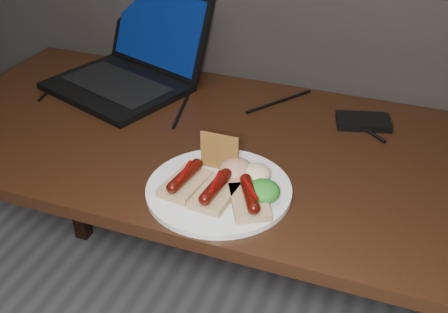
% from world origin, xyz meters
% --- Properties ---
extents(desk, '(1.40, 0.70, 0.75)m').
position_xyz_m(desk, '(0.00, 1.38, 0.66)').
color(desk, black).
rests_on(desk, ground).
extents(laptop, '(0.45, 0.46, 0.25)m').
position_xyz_m(laptop, '(-0.31, 1.59, 0.80)').
color(laptop, black).
rests_on(laptop, desk).
extents(hard_drive, '(0.15, 0.11, 0.02)m').
position_xyz_m(hard_drive, '(0.34, 1.58, 0.76)').
color(hard_drive, black).
rests_on(hard_drive, desk).
extents(desk_cables, '(0.94, 0.32, 0.01)m').
position_xyz_m(desk_cables, '(-0.06, 1.54, 0.75)').
color(desk_cables, black).
rests_on(desk_cables, desk).
extents(plate, '(0.37, 0.37, 0.01)m').
position_xyz_m(plate, '(0.11, 1.19, 0.76)').
color(plate, silver).
rests_on(plate, desk).
extents(bread_sausage_left, '(0.08, 0.12, 0.04)m').
position_xyz_m(bread_sausage_left, '(0.04, 1.16, 0.78)').
color(bread_sausage_left, tan).
rests_on(bread_sausage_left, plate).
extents(bread_sausage_center, '(0.08, 0.12, 0.04)m').
position_xyz_m(bread_sausage_center, '(0.12, 1.15, 0.78)').
color(bread_sausage_center, tan).
rests_on(bread_sausage_center, plate).
extents(bread_sausage_right, '(0.12, 0.13, 0.04)m').
position_xyz_m(bread_sausage_right, '(0.19, 1.15, 0.78)').
color(bread_sausage_right, tan).
rests_on(bread_sausage_right, plate).
extents(crispbread, '(0.09, 0.01, 0.08)m').
position_xyz_m(crispbread, '(0.08, 1.25, 0.80)').
color(crispbread, '#A2662C').
rests_on(crispbread, plate).
extents(salad_greens, '(0.07, 0.07, 0.04)m').
position_xyz_m(salad_greens, '(0.20, 1.18, 0.78)').
color(salad_greens, '#1A5C12').
rests_on(salad_greens, plate).
extents(salsa_mound, '(0.07, 0.07, 0.04)m').
position_xyz_m(salsa_mound, '(0.13, 1.23, 0.78)').
color(salsa_mound, maroon).
rests_on(salsa_mound, plate).
extents(coleslaw_mound, '(0.06, 0.06, 0.04)m').
position_xyz_m(coleslaw_mound, '(0.17, 1.24, 0.78)').
color(coleslaw_mound, white).
rests_on(coleslaw_mound, plate).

